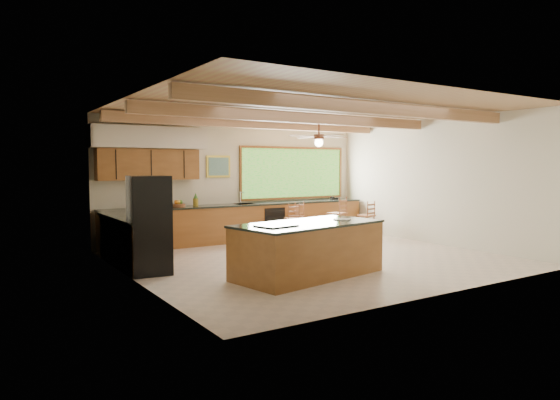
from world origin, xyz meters
TOP-DOWN VIEW (x-y plane):
  - ground at (0.00, 0.00)m, footprint 7.20×7.20m
  - room_shell at (-0.17, 0.65)m, footprint 7.27×6.54m
  - counter_run at (-0.82, 2.52)m, footprint 7.12×3.10m
  - island at (-1.00, -1.20)m, footprint 2.79×1.66m
  - refrigerator at (-3.22, 0.40)m, footprint 0.73×0.71m
  - bar_stool_a at (0.88, 2.02)m, footprint 0.43×0.43m
  - bar_stool_b at (1.25, 2.40)m, footprint 0.35×0.35m
  - bar_stool_c at (2.14, 1.82)m, footprint 0.48×0.48m
  - bar_stool_d at (2.88, 1.55)m, footprint 0.38×0.38m

SIDE VIEW (x-z plane):
  - ground at x=0.00m, z-range 0.00..0.00m
  - island at x=-1.00m, z-range -0.01..0.92m
  - counter_run at x=-0.82m, z-range -0.15..1.08m
  - bar_stool_a at x=0.88m, z-range 0.09..1.04m
  - bar_stool_b at x=1.25m, z-range 0.09..1.05m
  - bar_stool_d at x=2.88m, z-range 0.09..1.05m
  - bar_stool_c at x=2.14m, z-range 0.10..1.18m
  - refrigerator at x=-3.22m, z-range 0.00..1.70m
  - room_shell at x=-0.17m, z-range 0.70..3.72m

